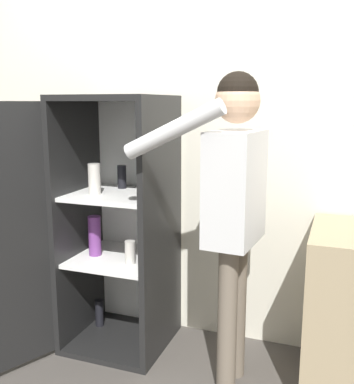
% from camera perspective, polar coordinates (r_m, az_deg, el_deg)
% --- Properties ---
extents(wall_back, '(7.00, 0.06, 2.55)m').
position_cam_1_polar(wall_back, '(2.92, 0.56, 6.43)').
color(wall_back, silver).
rests_on(wall_back, ground_plane).
extents(refrigerator, '(0.90, 1.15, 1.56)m').
position_cam_1_polar(refrigerator, '(2.79, -10.10, -4.33)').
color(refrigerator, black).
rests_on(refrigerator, ground_plane).
extents(person, '(0.65, 0.53, 1.67)m').
position_cam_1_polar(person, '(2.31, 7.20, 0.08)').
color(person, '#726656').
rests_on(person, ground_plane).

